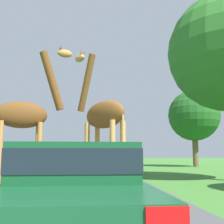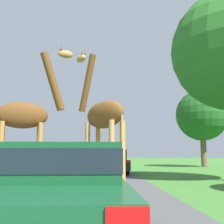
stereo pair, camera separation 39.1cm
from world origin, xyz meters
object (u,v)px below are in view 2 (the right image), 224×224
object	(u,v)px
giraffe_near_road	(102,119)
car_queue_left	(105,158)
car_far_ahead	(69,159)
tree_left_edge	(202,115)
car_lead_maroon	(63,184)
car_queue_right	(26,163)
car_verge_right	(111,161)
giraffe_companion	(27,117)

from	to	relation	value
giraffe_near_road	car_queue_left	bearing A→B (deg)	50.34
car_far_ahead	tree_left_edge	distance (m)	12.88
car_lead_maroon	car_queue_left	world-z (taller)	car_queue_left
car_queue_left	car_queue_right	bearing A→B (deg)	-106.82
car_lead_maroon	tree_left_edge	distance (m)	23.71
car_far_ahead	tree_left_edge	xyz separation A→B (m)	(12.09, 1.86, 4.03)
car_queue_left	tree_left_edge	world-z (taller)	tree_left_edge
car_far_ahead	car_lead_maroon	bearing A→B (deg)	-84.57
car_queue_left	car_verge_right	distance (m)	10.63
giraffe_near_road	car_lead_maroon	bearing A→B (deg)	-135.21
giraffe_companion	car_far_ahead	xyz separation A→B (m)	(0.14, 13.82, -1.73)
car_lead_maroon	car_far_ahead	world-z (taller)	car_far_ahead
car_verge_right	tree_left_edge	bearing A→B (deg)	42.42
tree_left_edge	giraffe_companion	bearing A→B (deg)	-127.94
car_queue_right	car_verge_right	world-z (taller)	car_verge_right
car_queue_left	tree_left_edge	bearing A→B (deg)	-15.55
giraffe_companion	tree_left_edge	world-z (taller)	tree_left_edge
car_far_ahead	car_verge_right	bearing A→B (deg)	-62.98
giraffe_near_road	car_lead_maroon	xyz separation A→B (m)	(-0.69, -5.32, -1.69)
giraffe_near_road	car_lead_maroon	distance (m)	5.62
car_far_ahead	giraffe_companion	bearing A→B (deg)	-90.59
car_queue_right	tree_left_edge	world-z (taller)	tree_left_edge
giraffe_near_road	tree_left_edge	size ratio (longest dim) A/B	0.74
giraffe_near_road	giraffe_companion	distance (m)	2.65
car_lead_maroon	tree_left_edge	size ratio (longest dim) A/B	0.66
car_lead_maroon	tree_left_edge	bearing A→B (deg)	63.92
giraffe_companion	car_queue_left	world-z (taller)	giraffe_companion
car_queue_right	car_queue_left	bearing A→B (deg)	73.18
car_queue_right	car_queue_left	size ratio (longest dim) A/B	0.97
giraffe_companion	car_queue_right	size ratio (longest dim) A/B	1.14
car_queue_right	car_far_ahead	world-z (taller)	car_queue_right
giraffe_near_road	car_queue_left	distance (m)	18.26
giraffe_near_road	tree_left_edge	distance (m)	18.51
car_verge_right	tree_left_edge	distance (m)	12.70
car_lead_maroon	car_queue_left	xyz separation A→B (m)	(1.27, 23.49, 0.01)
car_verge_right	car_lead_maroon	bearing A→B (deg)	-96.12
car_queue_left	car_verge_right	bearing A→B (deg)	-89.42
car_queue_right	car_far_ahead	xyz separation A→B (m)	(1.14, 9.62, 0.00)
car_verge_right	car_queue_left	bearing A→B (deg)	90.58
giraffe_near_road	car_far_ahead	bearing A→B (deg)	62.46
car_queue_right	tree_left_edge	xyz separation A→B (m)	(13.23, 11.49, 4.03)
car_verge_right	tree_left_edge	xyz separation A→B (m)	(8.89, 8.13, 4.01)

